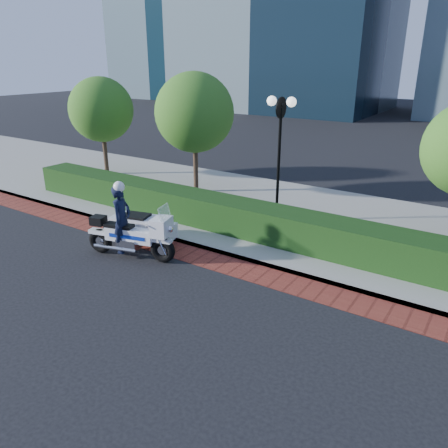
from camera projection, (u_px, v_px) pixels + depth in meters
The scene contains 8 objects.
ground at pixel (156, 273), 11.91m from camera, with size 120.00×120.00×0.00m, color black.
brick_strip at pixel (189, 254), 13.07m from camera, with size 60.00×1.00×0.01m, color maroon.
sidewalk at pixel (262, 211), 16.55m from camera, with size 60.00×8.00×0.15m, color gray.
hedge_main at pixel (228, 214), 14.48m from camera, with size 18.00×1.20×1.00m, color black.
lamppost at pixel (280, 140), 14.38m from camera, with size 1.02×0.70×4.21m.
tree_a at pixel (101, 110), 20.47m from camera, with size 3.00×3.00×4.58m.
tree_b at pixel (194, 113), 17.55m from camera, with size 3.20×3.20×4.89m.
police_motorcycle at pixel (133, 227), 13.00m from camera, with size 2.82×2.04×2.29m.
Camera 1 is at (7.44, -7.83, 5.51)m, focal length 35.00 mm.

